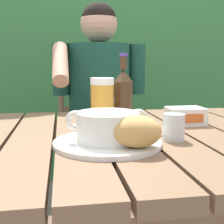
# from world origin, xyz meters

# --- Properties ---
(dining_table) EXTENTS (1.16, 0.90, 0.72)m
(dining_table) POSITION_xyz_m (-0.00, 0.00, 0.63)
(dining_table) COLOR brown
(dining_table) RESTS_ON ground_plane
(hedge_backdrop) EXTENTS (3.30, 0.91, 3.02)m
(hedge_backdrop) POSITION_xyz_m (-0.12, 1.83, 1.21)
(hedge_backdrop) COLOR #35733D
(hedge_backdrop) RESTS_ON ground_plane
(chair_near_diner) EXTENTS (0.44, 0.45, 0.98)m
(chair_near_diner) POSITION_xyz_m (0.03, 0.89, 0.48)
(chair_near_diner) COLOR brown
(chair_near_diner) RESTS_ON ground_plane
(person_eating) EXTENTS (0.48, 0.47, 1.24)m
(person_eating) POSITION_xyz_m (0.02, 0.69, 0.73)
(person_eating) COLOR #184837
(person_eating) RESTS_ON ground_plane
(serving_plate) EXTENTS (0.28, 0.28, 0.01)m
(serving_plate) POSITION_xyz_m (-0.06, -0.12, 0.73)
(serving_plate) COLOR white
(serving_plate) RESTS_ON dining_table
(soup_bowl) EXTENTS (0.21, 0.16, 0.08)m
(soup_bowl) POSITION_xyz_m (-0.06, -0.12, 0.78)
(soup_bowl) COLOR white
(soup_bowl) RESTS_ON serving_plate
(bread_roll) EXTENTS (0.15, 0.13, 0.08)m
(bread_roll) POSITION_xyz_m (0.00, -0.19, 0.77)
(bread_roll) COLOR tan
(bread_roll) RESTS_ON serving_plate
(beer_glass) EXTENTS (0.08, 0.08, 0.16)m
(beer_glass) POSITION_xyz_m (-0.04, 0.10, 0.81)
(beer_glass) COLOR gold
(beer_glass) RESTS_ON dining_table
(beer_bottle) EXTENTS (0.06, 0.06, 0.24)m
(beer_bottle) POSITION_xyz_m (0.04, 0.14, 0.82)
(beer_bottle) COLOR #442E1A
(beer_bottle) RESTS_ON dining_table
(water_glass_small) EXTENTS (0.06, 0.06, 0.07)m
(water_glass_small) POSITION_xyz_m (0.13, -0.10, 0.76)
(water_glass_small) COLOR silver
(water_glass_small) RESTS_ON dining_table
(butter_tub) EXTENTS (0.12, 0.09, 0.06)m
(butter_tub) POSITION_xyz_m (0.25, 0.10, 0.75)
(butter_tub) COLOR white
(butter_tub) RESTS_ON dining_table
(table_knife) EXTENTS (0.15, 0.05, 0.01)m
(table_knife) POSITION_xyz_m (0.07, -0.05, 0.73)
(table_knife) COLOR silver
(table_knife) RESTS_ON dining_table
(diner_bowl) EXTENTS (0.14, 0.14, 0.06)m
(diner_bowl) POSITION_xyz_m (0.03, 0.35, 0.75)
(diner_bowl) COLOR white
(diner_bowl) RESTS_ON dining_table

